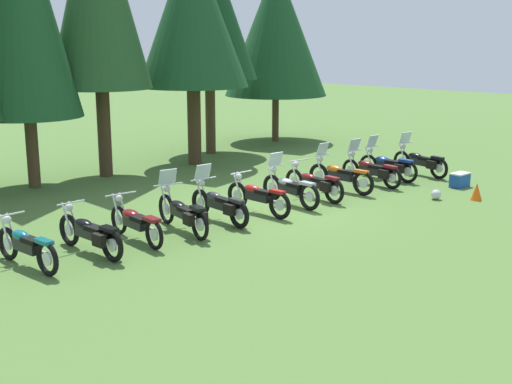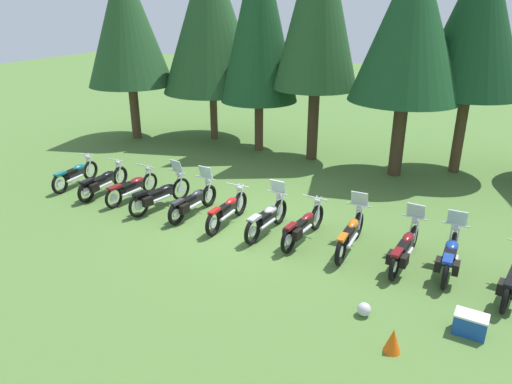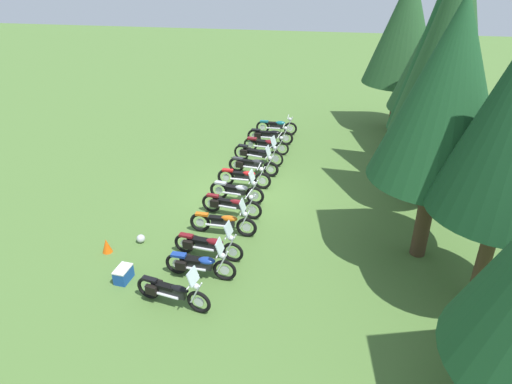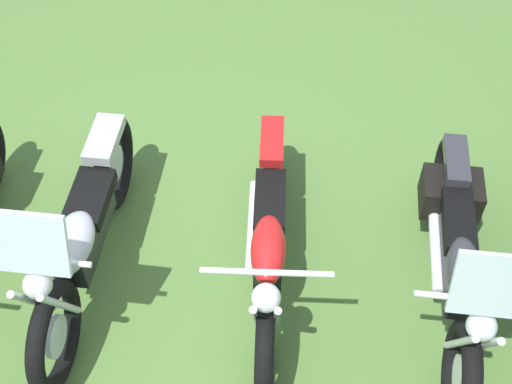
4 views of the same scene
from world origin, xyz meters
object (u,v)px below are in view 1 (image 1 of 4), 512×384
object	(u,v)px
motorcycle_1	(91,233)
picnic_cooler	(460,180)
motorcycle_4	(220,204)
motorcycle_8	(340,175)
motorcycle_11	(421,161)
traffic_cone	(477,192)
motorcycle_3	(183,212)
pine_tree_4	(192,12)
pine_tree_6	(276,30)
dropped_helmet	(436,195)
motorcycle_10	(388,165)
motorcycle_7	(315,183)
pine_tree_5	(209,9)
motorcycle_2	(135,222)
motorcycle_0	(26,246)
motorcycle_6	(290,188)
pine_tree_2	(21,1)
motorcycle_9	(372,170)
motorcycle_5	(258,197)

from	to	relation	value
motorcycle_1	picnic_cooler	bearing A→B (deg)	-102.54
motorcycle_4	motorcycle_8	world-z (taller)	motorcycle_8
motorcycle_11	traffic_cone	distance (m)	3.54
motorcycle_3	pine_tree_4	bearing A→B (deg)	-30.30
pine_tree_6	dropped_helmet	world-z (taller)	pine_tree_6
motorcycle_8	motorcycle_10	xyz separation A→B (m)	(2.38, -0.19, 0.00)
motorcycle_7	motorcycle_10	bearing A→B (deg)	-83.49
pine_tree_4	pine_tree_5	world-z (taller)	pine_tree_5
motorcycle_2	traffic_cone	world-z (taller)	motorcycle_2
motorcycle_3	traffic_cone	world-z (taller)	motorcycle_3
motorcycle_2	picnic_cooler	world-z (taller)	motorcycle_2
motorcycle_4	pine_tree_6	bearing A→B (deg)	-47.99
motorcycle_2	motorcycle_1	bearing A→B (deg)	99.79
motorcycle_11	pine_tree_4	world-z (taller)	pine_tree_4
pine_tree_4	pine_tree_6	size ratio (longest dim) A/B	1.05
motorcycle_0	motorcycle_6	world-z (taller)	motorcycle_6
motorcycle_10	pine_tree_2	bearing A→B (deg)	50.64
motorcycle_6	pine_tree_2	xyz separation A→B (m)	(-3.44, 7.16, 4.96)
motorcycle_1	motorcycle_7	bearing A→B (deg)	-92.39
motorcycle_11	traffic_cone	bearing A→B (deg)	156.46
motorcycle_4	motorcycle_0	bearing A→B (deg)	92.23
motorcycle_4	motorcycle_9	size ratio (longest dim) A/B	0.97
motorcycle_8	motorcycle_3	bearing A→B (deg)	90.16
motorcycle_2	motorcycle_4	bearing A→B (deg)	-87.61
motorcycle_5	pine_tree_6	xyz separation A→B (m)	(9.67, 7.73, 4.26)
motorcycle_5	motorcycle_7	distance (m)	2.28
motorcycle_6	motorcycle_11	size ratio (longest dim) A/B	0.97
traffic_cone	dropped_helmet	world-z (taller)	traffic_cone
pine_tree_4	traffic_cone	world-z (taller)	pine_tree_4
motorcycle_6	picnic_cooler	size ratio (longest dim) A/B	3.42
motorcycle_2	motorcycle_10	bearing A→B (deg)	-85.35
motorcycle_7	pine_tree_2	bearing A→B (deg)	40.41
motorcycle_3	motorcycle_11	world-z (taller)	motorcycle_3
motorcycle_1	picnic_cooler	xyz separation A→B (m)	(11.26, -2.74, -0.23)
motorcycle_1	motorcycle_4	xyz separation A→B (m)	(3.57, -0.21, 0.00)
traffic_cone	motorcycle_10	bearing A→B (deg)	77.43
motorcycle_9	motorcycle_7	bearing A→B (deg)	93.66
motorcycle_2	motorcycle_7	xyz separation A→B (m)	(5.90, -0.47, -0.00)
motorcycle_5	picnic_cooler	size ratio (longest dim) A/B	3.51
motorcycle_1	dropped_helmet	distance (m)	9.77
motorcycle_0	motorcycle_8	bearing A→B (deg)	-94.40
motorcycle_9	motorcycle_11	xyz separation A→B (m)	(2.32, -0.38, -0.00)
motorcycle_3	pine_tree_4	world-z (taller)	pine_tree_4
motorcycle_8	motorcycle_9	distance (m)	1.38
motorcycle_11	motorcycle_2	bearing A→B (deg)	96.45
motorcycle_3	motorcycle_4	size ratio (longest dim) A/B	1.06
motorcycle_4	motorcycle_10	xyz separation A→B (m)	(7.15, -0.36, 0.02)
motorcycle_3	pine_tree_6	world-z (taller)	pine_tree_6
dropped_helmet	motorcycle_9	bearing A→B (deg)	79.99
motorcycle_10	traffic_cone	world-z (taller)	motorcycle_10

